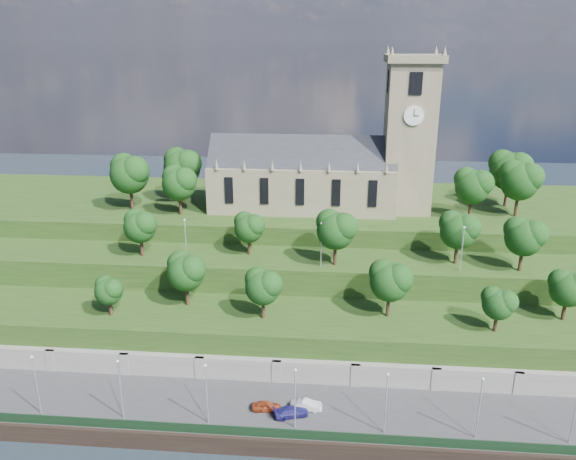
# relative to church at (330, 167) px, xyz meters

# --- Properties ---
(ground) EXTENTS (320.00, 320.00, 0.00)m
(ground) POSITION_rel_church_xyz_m (-0.79, -45.98, -22.52)
(ground) COLOR black
(ground) RESTS_ON ground
(promenade) EXTENTS (160.00, 12.00, 2.00)m
(promenade) POSITION_rel_church_xyz_m (-0.79, -39.98, -21.52)
(promenade) COLOR #2D2D30
(promenade) RESTS_ON ground
(quay_wall) EXTENTS (160.00, 0.50, 2.20)m
(quay_wall) POSITION_rel_church_xyz_m (-0.79, -46.03, -21.42)
(quay_wall) COLOR black
(quay_wall) RESTS_ON ground
(fence) EXTENTS (160.00, 0.10, 1.20)m
(fence) POSITION_rel_church_xyz_m (-0.79, -45.38, -19.92)
(fence) COLOR black
(fence) RESTS_ON promenade
(retaining_wall) EXTENTS (160.00, 2.10, 5.00)m
(retaining_wall) POSITION_rel_church_xyz_m (-0.79, -34.01, -20.02)
(retaining_wall) COLOR slate
(retaining_wall) RESTS_ON ground
(embankment_lower) EXTENTS (160.00, 12.00, 8.00)m
(embankment_lower) POSITION_rel_church_xyz_m (-0.79, -27.98, -18.52)
(embankment_lower) COLOR #1E3612
(embankment_lower) RESTS_ON ground
(embankment_upper) EXTENTS (160.00, 10.00, 12.00)m
(embankment_upper) POSITION_rel_church_xyz_m (-0.79, -16.98, -16.52)
(embankment_upper) COLOR #1E3612
(embankment_upper) RESTS_ON ground
(hilltop) EXTENTS (160.00, 32.00, 15.00)m
(hilltop) POSITION_rel_church_xyz_m (-0.79, 4.02, -15.02)
(hilltop) COLOR #1E3612
(hilltop) RESTS_ON ground
(church) EXTENTS (38.60, 12.35, 27.60)m
(church) POSITION_rel_church_xyz_m (0.00, 0.00, 0.00)
(church) COLOR #6E644D
(church) RESTS_ON hilltop
(trees_lower) EXTENTS (65.57, 8.65, 7.95)m
(trees_lower) POSITION_rel_church_xyz_m (1.34, -27.51, -9.61)
(trees_lower) COLOR black
(trees_lower) RESTS_ON embankment_lower
(trees_upper) EXTENTS (61.80, 8.04, 8.32)m
(trees_upper) POSITION_rel_church_xyz_m (4.25, -17.96, -5.24)
(trees_upper) COLOR black
(trees_upper) RESTS_ON embankment_upper
(trees_hilltop) EXTENTS (73.64, 16.23, 10.09)m
(trees_hilltop) POSITION_rel_church_xyz_m (-0.15, -1.12, -1.02)
(trees_hilltop) COLOR black
(trees_hilltop) RESTS_ON hilltop
(lamp_posts_promenade) EXTENTS (60.36, 0.36, 7.72)m
(lamp_posts_promenade) POSITION_rel_church_xyz_m (-2.79, -43.48, -16.06)
(lamp_posts_promenade) COLOR #B2B2B7
(lamp_posts_promenade) RESTS_ON promenade
(lamp_posts_upper) EXTENTS (40.36, 0.36, 6.83)m
(lamp_posts_upper) POSITION_rel_church_xyz_m (-0.79, -19.98, -6.52)
(lamp_posts_upper) COLOR #B2B2B7
(lamp_posts_upper) RESTS_ON embankment_upper
(car_left) EXTENTS (3.48, 1.54, 1.16)m
(car_left) POSITION_rel_church_xyz_m (-6.40, -40.71, -19.94)
(car_left) COLOR maroon
(car_left) RESTS_ON promenade
(car_middle) EXTENTS (3.74, 1.32, 1.23)m
(car_middle) POSITION_rel_church_xyz_m (-1.70, -40.13, -19.91)
(car_middle) COLOR #B9B8BD
(car_middle) RESTS_ON promenade
(car_right) EXTENTS (4.46, 2.95, 1.20)m
(car_right) POSITION_rel_church_xyz_m (-3.40, -41.52, -19.92)
(car_right) COLOR navy
(car_right) RESTS_ON promenade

